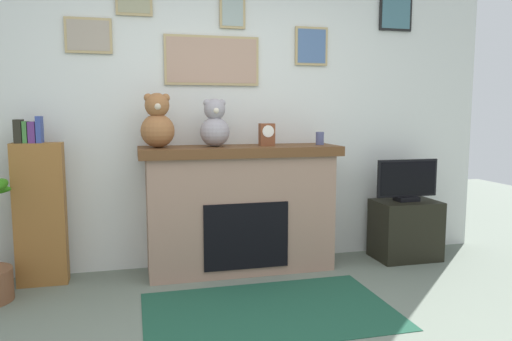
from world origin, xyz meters
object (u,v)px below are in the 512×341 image
(bookshelf, at_px, (40,210))
(teddy_bear_brown, at_px, (215,125))
(television, at_px, (407,181))
(tv_stand, at_px, (405,230))
(mantel_clock, at_px, (267,135))
(teddy_bear_tan, at_px, (158,123))
(candle_jar, at_px, (320,138))
(fireplace, at_px, (240,208))

(bookshelf, height_order, teddy_bear_brown, teddy_bear_brown)
(television, distance_m, teddy_bear_brown, 1.83)
(tv_stand, relative_size, television, 0.97)
(mantel_clock, distance_m, teddy_bear_tan, 0.90)
(television, bearing_deg, teddy_bear_brown, 178.45)
(bookshelf, relative_size, television, 2.24)
(tv_stand, distance_m, candle_jar, 1.19)
(teddy_bear_tan, bearing_deg, tv_stand, -1.19)
(bookshelf, distance_m, candle_jar, 2.34)
(television, relative_size, teddy_bear_brown, 1.50)
(bookshelf, bearing_deg, teddy_bear_tan, -3.41)
(candle_jar, xyz_separation_m, mantel_clock, (-0.48, -0.00, 0.04))
(mantel_clock, bearing_deg, tv_stand, -1.98)
(mantel_clock, bearing_deg, teddy_bear_brown, 179.89)
(fireplace, distance_m, teddy_bear_brown, 0.73)
(fireplace, xyz_separation_m, tv_stand, (1.54, -0.06, -0.27))
(tv_stand, height_order, mantel_clock, mantel_clock)
(fireplace, xyz_separation_m, bookshelf, (-1.58, 0.04, 0.06))
(fireplace, height_order, television, fireplace)
(television, relative_size, mantel_clock, 3.13)
(teddy_bear_tan, bearing_deg, mantel_clock, -0.05)
(teddy_bear_brown, bearing_deg, bookshelf, 177.74)
(teddy_bear_tan, bearing_deg, television, -1.23)
(candle_jar, distance_m, mantel_clock, 0.48)
(mantel_clock, distance_m, teddy_bear_brown, 0.45)
(bookshelf, xyz_separation_m, teddy_bear_tan, (0.91, -0.05, 0.66))
(fireplace, bearing_deg, television, -2.45)
(tv_stand, xyz_separation_m, teddy_bear_tan, (-2.21, 0.05, 0.99))
(television, relative_size, teddy_bear_tan, 1.36)
(bookshelf, xyz_separation_m, candle_jar, (2.28, -0.05, 0.52))
(tv_stand, distance_m, teddy_bear_tan, 2.42)
(tv_stand, distance_m, teddy_bear_brown, 2.00)
(candle_jar, xyz_separation_m, teddy_bear_brown, (-0.92, -0.00, 0.12))
(fireplace, relative_size, bookshelf, 1.27)
(candle_jar, bearing_deg, tv_stand, -3.20)
(candle_jar, height_order, teddy_bear_tan, teddy_bear_tan)
(bookshelf, bearing_deg, candle_jar, -1.34)
(bookshelf, xyz_separation_m, mantel_clock, (1.81, -0.05, 0.56))
(television, distance_m, candle_jar, 0.92)
(candle_jar, xyz_separation_m, teddy_bear_tan, (-1.37, -0.00, 0.14))
(bookshelf, bearing_deg, teddy_bear_brown, -2.26)
(tv_stand, bearing_deg, mantel_clock, 178.02)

